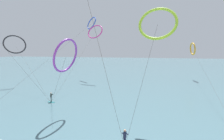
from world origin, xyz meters
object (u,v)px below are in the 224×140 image
object	(u,v)px
kite_charcoal	(15,44)
kite_violet	(66,56)
kite_amber	(193,49)
kite_magenta	(95,32)
surfer_ivory	(125,139)
surfer_teal	(51,98)
kite_lime	(158,23)
kite_cobalt	(91,23)

from	to	relation	value
kite_charcoal	kite_violet	size ratio (longest dim) A/B	1.88
kite_amber	kite_magenta	xyz separation A→B (m)	(-27.42, -10.56, 4.86)
surfer_ivory	surfer_teal	xyz separation A→B (m)	(-15.03, 10.44, 0.00)
kite_lime	kite_violet	distance (m)	12.40
surfer_ivory	kite_cobalt	world-z (taller)	kite_cobalt
kite_lime	surfer_ivory	bearing A→B (deg)	-101.80
kite_cobalt	surfer_teal	bearing A→B (deg)	-44.10
surfer_ivory	kite_lime	distance (m)	13.97
kite_lime	kite_cobalt	xyz separation A→B (m)	(-21.61, 31.15, 5.33)
kite_charcoal	surfer_teal	bearing A→B (deg)	-86.13
kite_magenta	kite_cobalt	size ratio (longest dim) A/B	0.62
surfer_ivory	kite_violet	xyz separation A→B (m)	(-9.19, 5.72, 7.38)
kite_violet	kite_lime	bearing A→B (deg)	107.72
kite_charcoal	surfer_ivory	bearing A→B (deg)	-87.88
surfer_teal	kite_cobalt	bearing A→B (deg)	-30.50
surfer_ivory	kite_magenta	xyz separation A→B (m)	(-15.77, 33.19, 13.37)
kite_charcoal	kite_cobalt	bearing A→B (deg)	-0.21
kite_lime	kite_charcoal	xyz separation A→B (m)	(-34.44, 12.96, -1.79)
surfer_ivory	kite_charcoal	world-z (taller)	kite_charcoal
surfer_teal	surfer_ivory	bearing A→B (deg)	-163.69
kite_cobalt	kite_charcoal	bearing A→B (deg)	-87.70
surfer_ivory	kite_cobalt	bearing A→B (deg)	-141.77
kite_cobalt	kite_violet	distance (m)	35.90
kite_lime	kite_violet	bearing A→B (deg)	-164.81
kite_cobalt	kite_magenta	bearing A→B (deg)	-21.26
surfer_ivory	kite_lime	size ratio (longest dim) A/B	0.12
surfer_ivory	kite_charcoal	bearing A→B (deg)	-110.94
kite_charcoal	kite_lime	bearing A→B (deg)	-75.64
kite_magenta	kite_violet	distance (m)	28.87
surfer_ivory	kite_violet	bearing A→B (deg)	-109.97
surfer_teal	kite_charcoal	world-z (taller)	kite_charcoal
surfer_ivory	kite_lime	xyz separation A→B (m)	(2.37, 7.76, 11.37)
kite_amber	kite_lime	distance (m)	37.28
kite_magenta	kite_lime	bearing A→B (deg)	-44.08
kite_violet	kite_magenta	bearing A→B (deg)	-158.80
surfer_ivory	kite_amber	distance (m)	46.06
surfer_ivory	kite_charcoal	size ratio (longest dim) A/B	0.09
kite_lime	kite_magenta	size ratio (longest dim) A/B	0.59
surfer_ivory	kite_violet	distance (m)	13.10
kite_cobalt	kite_lime	bearing A→B (deg)	-17.75
surfer_ivory	kite_amber	world-z (taller)	kite_amber
kite_charcoal	kite_violet	distance (m)	27.44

